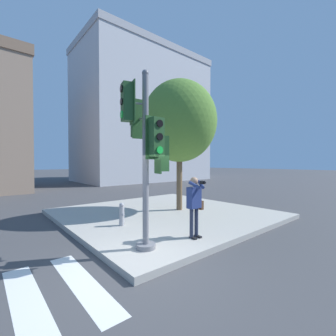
% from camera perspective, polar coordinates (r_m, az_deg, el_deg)
% --- Properties ---
extents(ground_plane, '(160.00, 160.00, 0.00)m').
position_cam_1_polar(ground_plane, '(5.39, -6.64, -24.08)').
color(ground_plane, '#424244').
extents(sidewalk_corner, '(8.00, 8.00, 0.17)m').
position_cam_1_polar(sidewalk_corner, '(10.02, -0.90, -11.50)').
color(sidewalk_corner, '#ADA89E').
rests_on(sidewalk_corner, ground_plane).
extents(traffic_signal_pole, '(1.23, 1.23, 4.43)m').
position_cam_1_polar(traffic_signal_pole, '(5.61, -5.66, 6.41)').
color(traffic_signal_pole, slate).
rests_on(traffic_signal_pole, sidewalk_corner).
extents(person_photographer, '(0.58, 0.54, 1.73)m').
position_cam_1_polar(person_photographer, '(6.51, 6.80, -8.39)').
color(person_photographer, black).
rests_on(person_photographer, sidewalk_corner).
extents(street_tree, '(3.35, 3.35, 5.86)m').
position_cam_1_polar(street_tree, '(10.37, 2.92, 11.70)').
color(street_tree, brown).
rests_on(street_tree, sidewalk_corner).
extents(fire_hydrant, '(0.18, 0.24, 0.78)m').
position_cam_1_polar(fire_hydrant, '(7.97, -11.67, -11.41)').
color(fire_hydrant, '#99999E').
rests_on(fire_hydrant, sidewalk_corner).
extents(building_right, '(16.55, 9.92, 16.74)m').
position_cam_1_polar(building_right, '(31.15, -6.41, 12.58)').
color(building_right, '#BCBCC1').
rests_on(building_right, ground_plane).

